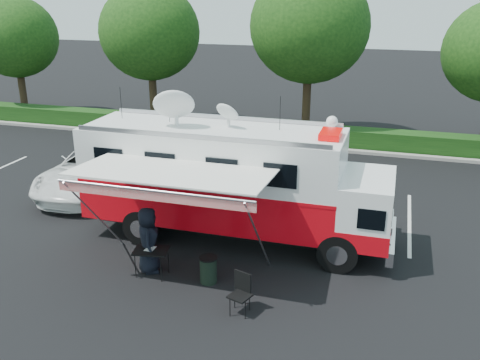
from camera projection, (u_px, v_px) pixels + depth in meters
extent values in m
plane|color=black|center=(236.00, 239.00, 17.61)|extent=(120.00, 120.00, 0.00)
cube|color=#9E998E|center=(378.00, 153.00, 26.43)|extent=(60.00, 0.35, 0.15)
cube|color=black|center=(379.00, 140.00, 27.09)|extent=(60.00, 1.20, 1.00)
cylinder|color=black|center=(22.00, 86.00, 33.48)|extent=(0.44, 0.44, 4.00)
ellipsoid|color=#14380F|center=(15.00, 37.00, 32.47)|extent=(5.12, 5.12, 4.86)
cylinder|color=black|center=(153.00, 90.00, 30.99)|extent=(0.44, 0.44, 4.40)
ellipsoid|color=#14380F|center=(150.00, 32.00, 29.88)|extent=(5.63, 5.63, 5.35)
cylinder|color=black|center=(307.00, 95.00, 28.51)|extent=(0.44, 0.44, 4.80)
ellipsoid|color=#14380F|center=(310.00, 26.00, 27.30)|extent=(6.14, 6.14, 5.84)
cube|color=silver|center=(107.00, 188.00, 22.06)|extent=(0.12, 5.50, 0.01)
cube|color=silver|center=(246.00, 204.00, 20.45)|extent=(0.12, 5.50, 0.01)
cube|color=silver|center=(409.00, 222.00, 18.84)|extent=(0.12, 5.50, 0.01)
cube|color=black|center=(236.00, 223.00, 17.41)|extent=(9.26, 1.51, 0.32)
cylinder|color=black|center=(338.00, 253.00, 15.42)|extent=(1.18, 0.34, 1.18)
cylinder|color=black|center=(346.00, 221.00, 17.56)|extent=(1.18, 0.34, 1.18)
cylinder|color=black|center=(141.00, 227.00, 17.10)|extent=(1.18, 0.34, 1.18)
cylinder|color=black|center=(171.00, 200.00, 19.23)|extent=(1.18, 0.34, 1.18)
cube|color=silver|center=(391.00, 240.00, 16.08)|extent=(0.22, 2.69, 0.43)
cube|color=white|center=(366.00, 206.00, 15.95)|extent=(1.51, 2.69, 1.83)
cube|color=red|center=(365.00, 226.00, 16.17)|extent=(1.53, 2.71, 0.59)
cube|color=black|center=(392.00, 198.00, 15.65)|extent=(0.13, 2.39, 0.75)
cube|color=red|center=(213.00, 197.00, 17.34)|extent=(8.18, 2.69, 1.29)
cube|color=red|center=(213.00, 179.00, 17.12)|extent=(8.20, 2.71, 0.11)
cube|color=white|center=(213.00, 154.00, 16.85)|extent=(8.18, 2.69, 1.51)
cube|color=silver|center=(212.00, 130.00, 16.57)|extent=(8.18, 2.69, 0.09)
cube|color=#CC0505|center=(331.00, 134.00, 15.54)|extent=(0.59, 1.02, 0.17)
sphere|color=white|center=(332.00, 122.00, 16.50)|extent=(0.37, 0.37, 0.37)
ellipsoid|color=silver|center=(174.00, 104.00, 16.49)|extent=(1.29, 1.29, 0.39)
ellipsoid|color=silver|center=(227.00, 112.00, 16.47)|extent=(0.75, 0.75, 0.22)
cylinder|color=black|center=(121.00, 103.00, 17.67)|extent=(0.02, 0.02, 1.08)
cylinder|color=black|center=(169.00, 107.00, 17.21)|extent=(0.02, 0.02, 1.08)
cylinder|color=black|center=(280.00, 114.00, 16.23)|extent=(0.02, 0.02, 1.08)
cube|color=white|center=(173.00, 172.00, 14.43)|extent=(5.38, 2.58, 0.22)
cube|color=red|center=(153.00, 195.00, 13.35)|extent=(5.38, 0.04, 0.30)
cylinder|color=#B2B2B7|center=(152.00, 191.00, 13.29)|extent=(5.38, 0.07, 0.07)
cylinder|color=#B2B2B7|center=(97.00, 216.00, 15.56)|extent=(0.05, 2.77, 3.11)
cylinder|color=#B2B2B7|center=(259.00, 237.00, 14.25)|extent=(0.05, 2.77, 3.11)
imported|color=white|center=(98.00, 189.00, 21.97)|extent=(3.18, 6.45, 1.76)
imported|color=black|center=(150.00, 270.00, 15.67)|extent=(0.97, 1.14, 1.98)
cube|color=black|center=(151.00, 250.00, 15.14)|extent=(1.08, 0.85, 0.05)
cylinder|color=black|center=(135.00, 265.00, 15.15)|extent=(0.02, 0.02, 0.80)
cylinder|color=black|center=(143.00, 257.00, 15.61)|extent=(0.02, 0.02, 0.80)
cylinder|color=black|center=(161.00, 269.00, 14.94)|extent=(0.02, 0.02, 0.80)
cylinder|color=black|center=(168.00, 261.00, 15.39)|extent=(0.02, 0.02, 0.80)
cube|color=silver|center=(150.00, 249.00, 15.19)|extent=(0.25, 0.34, 0.01)
cube|color=black|center=(240.00, 296.00, 13.45)|extent=(0.64, 0.64, 0.04)
cube|color=black|center=(243.00, 281.00, 13.58)|extent=(0.49, 0.21, 0.56)
cylinder|color=black|center=(230.00, 308.00, 13.41)|extent=(0.02, 0.02, 0.50)
cylinder|color=black|center=(235.00, 299.00, 13.77)|extent=(0.02, 0.02, 0.50)
cylinder|color=black|center=(245.00, 310.00, 13.30)|extent=(0.02, 0.02, 0.50)
cylinder|color=black|center=(250.00, 302.00, 13.66)|extent=(0.02, 0.02, 0.50)
cylinder|color=black|center=(208.00, 270.00, 14.94)|extent=(0.48, 0.48, 0.74)
cylinder|color=black|center=(208.00, 258.00, 14.80)|extent=(0.52, 0.52, 0.04)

